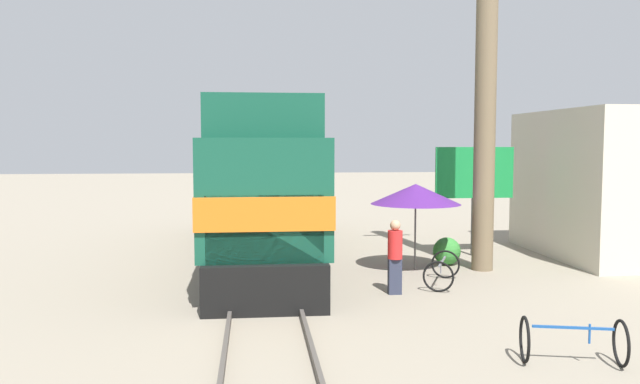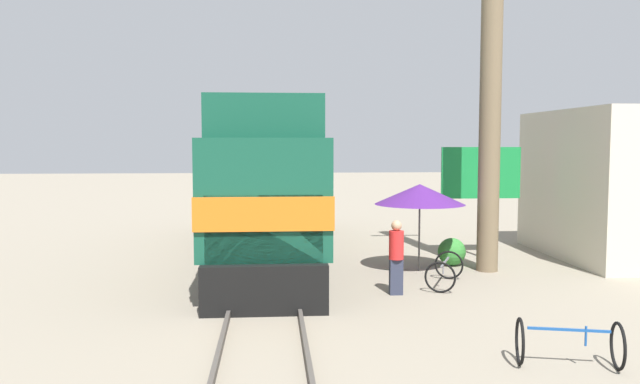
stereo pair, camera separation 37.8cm
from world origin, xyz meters
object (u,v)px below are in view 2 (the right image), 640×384
person_bystander (396,254)px  bicycle (445,271)px  utility_pole (491,50)px  billboard_sign (481,177)px  bicycle_spare (568,343)px  vendor_umbrella (420,194)px  locomotive (266,194)px

person_bystander → bicycle: bearing=30.0°
utility_pole → bicycle: bearing=-134.4°
billboard_sign → bicycle_spare: (-1.81, -9.50, -2.08)m
utility_pole → billboard_sign: 4.17m
vendor_umbrella → person_bystander: (-1.17, -2.62, -1.17)m
bicycle → vendor_umbrella: bearing=119.9°
locomotive → bicycle_spare: bearing=-64.1°
locomotive → billboard_sign: 6.60m
utility_pole → bicycle_spare: bearing=-99.9°
person_bystander → bicycle: (1.37, 0.79, -0.56)m
locomotive → bicycle_spare: locomotive is taller
utility_pole → bicycle_spare: size_ratio=7.25×
vendor_umbrella → bicycle: size_ratio=1.38×
billboard_sign → person_bystander: (-3.56, -4.66, -1.52)m
billboard_sign → person_bystander: 6.06m
person_bystander → bicycle_spare: person_bystander is taller
locomotive → vendor_umbrella: locomotive is taller
locomotive → person_bystander: bearing=-58.8°
utility_pole → locomotive: bearing=157.7°
vendor_umbrella → bicycle_spare: 7.68m
utility_pole → person_bystander: utility_pole is taller
locomotive → bicycle: (4.39, -4.18, -1.58)m
utility_pole → vendor_umbrella: utility_pole is taller
billboard_sign → person_bystander: size_ratio=1.96×
vendor_umbrella → person_bystander: size_ratio=1.42×
locomotive → bicycle: size_ratio=7.89×
bicycle → person_bystander: bearing=-126.5°
locomotive → vendor_umbrella: size_ratio=5.72×
billboard_sign → bicycle: size_ratio=1.89×
utility_pole → bicycle_spare: (-1.28, -7.33, -5.60)m
locomotive → bicycle: 6.26m
utility_pole → bicycle: utility_pole is taller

